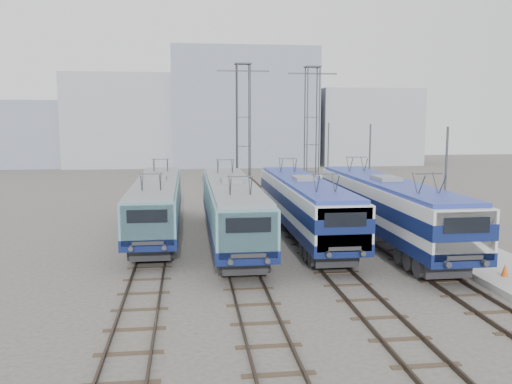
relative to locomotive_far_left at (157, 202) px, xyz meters
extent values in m
plane|color=#514C47|center=(6.75, -9.60, -2.19)|extent=(160.00, 160.00, 0.00)
cube|color=#9E9E99|center=(16.95, -1.60, -2.04)|extent=(4.00, 70.00, 0.30)
cube|color=#0D1849|center=(0.00, 0.21, -0.84)|extent=(2.78, 17.54, 0.58)
cube|color=teal|center=(0.00, 0.21, 0.33)|extent=(2.73, 17.54, 1.75)
cube|color=teal|center=(0.00, -8.21, 0.15)|extent=(2.51, 0.68, 1.99)
cube|color=slate|center=(0.00, 0.21, 1.30)|extent=(2.51, 16.83, 0.19)
cube|color=#262628|center=(0.00, -5.63, -1.57)|extent=(2.05, 3.51, 0.66)
cube|color=#262628|center=(0.00, 6.06, -1.57)|extent=(2.05, 3.51, 0.66)
cube|color=#0D1849|center=(4.50, -2.62, -0.81)|extent=(2.86, 18.03, 0.60)
cube|color=teal|center=(4.50, -2.62, 0.39)|extent=(2.81, 18.03, 1.80)
cube|color=teal|center=(4.50, -11.29, 0.21)|extent=(2.58, 0.70, 2.04)
cube|color=slate|center=(4.50, -2.62, 1.40)|extent=(2.58, 17.31, 0.20)
cube|color=#262628|center=(4.50, -8.63, -1.56)|extent=(2.10, 3.61, 0.68)
cube|color=#262628|center=(4.50, 3.39, -1.56)|extent=(2.10, 3.61, 0.68)
cube|color=#0D1849|center=(9.00, -1.92, -0.81)|extent=(2.85, 17.98, 0.60)
cube|color=silver|center=(9.00, -1.92, 0.39)|extent=(2.80, 17.98, 1.80)
cube|color=#0D1849|center=(9.00, -1.92, 0.34)|extent=(2.84, 18.00, 0.70)
cube|color=silver|center=(9.00, -10.56, 0.21)|extent=(2.57, 0.70, 2.04)
cube|color=navy|center=(9.00, -1.92, 1.39)|extent=(2.57, 17.26, 0.20)
cube|color=#262628|center=(9.00, -7.92, -1.56)|extent=(2.10, 3.60, 0.67)
cube|color=#262628|center=(9.00, 4.07, -1.56)|extent=(2.10, 3.60, 0.67)
cube|color=#0D1849|center=(13.50, -3.96, -0.76)|extent=(2.97, 18.77, 0.63)
cube|color=silver|center=(13.50, -3.96, 0.49)|extent=(2.92, 18.77, 1.88)
cube|color=#0D1849|center=(13.50, -3.96, 0.44)|extent=(2.96, 18.79, 0.73)
cube|color=silver|center=(13.50, -12.98, 0.30)|extent=(2.69, 0.73, 2.13)
cube|color=navy|center=(13.50, -3.96, 1.54)|extent=(2.69, 18.02, 0.21)
cube|color=#262628|center=(13.50, -10.21, -1.54)|extent=(2.19, 3.75, 0.70)
cube|color=#262628|center=(13.50, 2.30, -1.54)|extent=(2.19, 3.75, 0.70)
cylinder|color=#3F4247|center=(6.20, 11.85, 3.81)|extent=(0.10, 0.10, 12.00)
cylinder|color=#3F4247|center=(7.30, 11.85, 3.81)|extent=(0.10, 0.10, 12.00)
cylinder|color=#3F4247|center=(6.20, 12.95, 3.81)|extent=(0.10, 0.10, 12.00)
cylinder|color=#3F4247|center=(7.30, 12.95, 3.81)|extent=(0.10, 0.10, 12.00)
cube|color=#3F4247|center=(6.75, 12.40, 9.21)|extent=(4.50, 0.12, 0.12)
cylinder|color=#3F4247|center=(12.70, 13.85, 3.81)|extent=(0.10, 0.10, 12.00)
cylinder|color=#3F4247|center=(13.80, 13.85, 3.81)|extent=(0.10, 0.10, 12.00)
cylinder|color=#3F4247|center=(12.70, 14.95, 3.81)|extent=(0.10, 0.10, 12.00)
cylinder|color=#3F4247|center=(13.80, 14.95, 3.81)|extent=(0.10, 0.10, 12.00)
cube|color=#3F4247|center=(13.25, 14.40, 9.21)|extent=(4.50, 0.12, 0.12)
cylinder|color=#3F4247|center=(15.35, -7.60, 1.31)|extent=(0.12, 0.12, 7.00)
cylinder|color=#3F4247|center=(15.35, 4.40, 1.31)|extent=(0.12, 0.12, 7.00)
cylinder|color=#3F4247|center=(15.35, 16.40, 1.31)|extent=(0.12, 0.12, 7.00)
cone|color=#CB4B12|center=(16.19, -12.03, -1.60)|extent=(0.33, 0.33, 0.58)
cube|color=#99A0AB|center=(-7.25, 52.40, 4.81)|extent=(18.00, 12.00, 14.00)
cube|color=gray|center=(10.75, 52.40, 6.81)|extent=(22.00, 14.00, 18.00)
cube|color=#99A0AB|center=(30.75, 52.40, 3.81)|extent=(16.00, 12.00, 12.00)
cube|color=gray|center=(-23.25, 52.40, 2.81)|extent=(14.00, 10.00, 10.00)
camera|label=1|loc=(1.98, -34.29, 5.24)|focal=38.00mm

